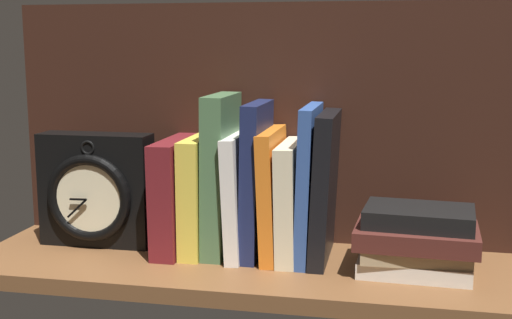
% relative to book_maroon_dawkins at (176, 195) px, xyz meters
% --- Properties ---
extents(ground_plane, '(0.87, 0.28, 0.03)m').
position_rel_book_maroon_dawkins_xyz_m(ground_plane, '(0.12, -0.04, -0.10)').
color(ground_plane, brown).
extents(back_panel, '(0.87, 0.01, 0.40)m').
position_rel_book_maroon_dawkins_xyz_m(back_panel, '(0.12, 0.09, 0.11)').
color(back_panel, black).
rests_on(back_panel, ground_plane).
extents(book_maroon_dawkins, '(0.04, 0.17, 0.18)m').
position_rel_book_maroon_dawkins_xyz_m(book_maroon_dawkins, '(0.00, 0.00, 0.00)').
color(book_maroon_dawkins, maroon).
rests_on(book_maroon_dawkins, ground_plane).
extents(book_yellow_seinlanguage, '(0.03, 0.15, 0.19)m').
position_rel_book_maroon_dawkins_xyz_m(book_yellow_seinlanguage, '(0.04, 0.00, 0.00)').
color(book_yellow_seinlanguage, gold).
rests_on(book_yellow_seinlanguage, ground_plane).
extents(book_green_romantic, '(0.04, 0.14, 0.26)m').
position_rel_book_maroon_dawkins_xyz_m(book_green_romantic, '(0.08, 0.00, 0.04)').
color(book_green_romantic, '#476B44').
rests_on(book_green_romantic, ground_plane).
extents(book_white_catcher, '(0.03, 0.16, 0.20)m').
position_rel_book_maroon_dawkins_xyz_m(book_white_catcher, '(0.11, 0.00, 0.01)').
color(book_white_catcher, silver).
rests_on(book_white_catcher, ground_plane).
extents(book_navy_bierce, '(0.03, 0.14, 0.25)m').
position_rel_book_maroon_dawkins_xyz_m(book_navy_bierce, '(0.13, 0.00, 0.03)').
color(book_navy_bierce, '#192147').
rests_on(book_navy_bierce, ground_plane).
extents(book_orange_pandolfini, '(0.03, 0.16, 0.20)m').
position_rel_book_maroon_dawkins_xyz_m(book_orange_pandolfini, '(0.16, 0.00, 0.01)').
color(book_orange_pandolfini, orange).
rests_on(book_orange_pandolfini, ground_plane).
extents(book_cream_twain, '(0.03, 0.16, 0.18)m').
position_rel_book_maroon_dawkins_xyz_m(book_cream_twain, '(0.19, 0.00, 0.00)').
color(book_cream_twain, beige).
rests_on(book_cream_twain, ground_plane).
extents(book_blue_modern, '(0.03, 0.16, 0.24)m').
position_rel_book_maroon_dawkins_xyz_m(book_blue_modern, '(0.22, 0.00, 0.03)').
color(book_blue_modern, '#2D4C8E').
rests_on(book_blue_modern, ground_plane).
extents(book_black_skeptic, '(0.04, 0.16, 0.23)m').
position_rel_book_maroon_dawkins_xyz_m(book_black_skeptic, '(0.24, 0.00, 0.02)').
color(book_black_skeptic, black).
rests_on(book_black_skeptic, ground_plane).
extents(framed_clock, '(0.19, 0.07, 0.19)m').
position_rel_book_maroon_dawkins_xyz_m(framed_clock, '(-0.14, -0.01, 0.00)').
color(framed_clock, black).
rests_on(framed_clock, ground_plane).
extents(book_stack_side, '(0.18, 0.14, 0.10)m').
position_rel_book_maroon_dawkins_xyz_m(book_stack_side, '(0.39, -0.04, -0.04)').
color(book_stack_side, beige).
rests_on(book_stack_side, ground_plane).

